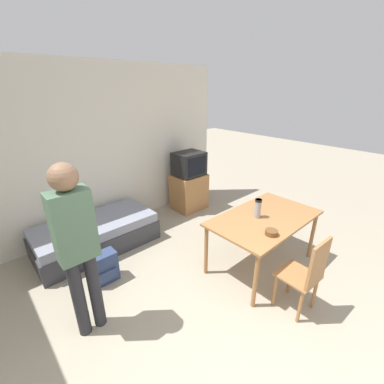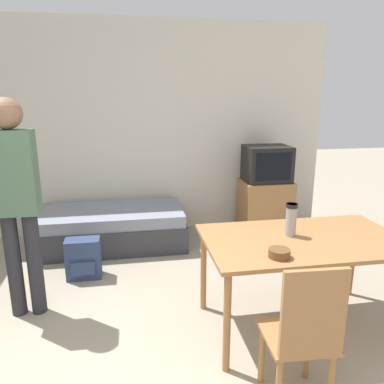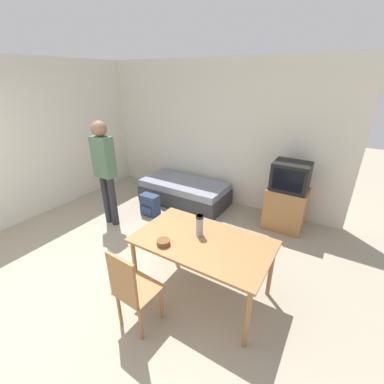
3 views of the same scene
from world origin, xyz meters
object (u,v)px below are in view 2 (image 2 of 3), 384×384
at_px(dining_table, 303,247).
at_px(wooden_chair, 304,333).
at_px(mate_bowl, 279,253).
at_px(backpack, 83,259).
at_px(person_standing, 16,193).
at_px(tv, 265,193).
at_px(daybed, 112,228).
at_px(thermos_flask, 291,218).

height_order(dining_table, wooden_chair, wooden_chair).
bearing_deg(mate_bowl, backpack, 135.19).
bearing_deg(person_standing, tv, 28.94).
bearing_deg(backpack, daybed, 72.48).
bearing_deg(thermos_flask, dining_table, -39.64).
bearing_deg(mate_bowl, daybed, 118.16).
distance_m(tv, person_standing, 3.04).
distance_m(tv, wooden_chair, 2.91).
distance_m(dining_table, wooden_chair, 0.86).
distance_m(mate_bowl, backpack, 2.11).
relative_size(wooden_chair, mate_bowl, 6.56).
relative_size(daybed, tv, 1.51).
bearing_deg(wooden_chair, daybed, 113.09).
bearing_deg(tv, daybed, -177.52).
height_order(person_standing, backpack, person_standing).
xyz_separation_m(person_standing, mate_bowl, (1.84, -0.86, -0.27)).
height_order(dining_table, backpack, dining_table).
relative_size(dining_table, mate_bowl, 10.39).
bearing_deg(mate_bowl, person_standing, 154.83).
relative_size(daybed, dining_table, 1.17).
xyz_separation_m(tv, thermos_flask, (-0.55, -1.95, 0.34)).
bearing_deg(dining_table, thermos_flask, 140.36).
distance_m(daybed, person_standing, 1.72).
relative_size(daybed, thermos_flask, 6.94).
xyz_separation_m(daybed, tv, (1.98, 0.09, 0.33)).
xyz_separation_m(tv, backpack, (-2.23, -0.88, -0.35)).
height_order(wooden_chair, person_standing, person_standing).
xyz_separation_m(dining_table, person_standing, (-2.15, 0.57, 0.37)).
xyz_separation_m(daybed, thermos_flask, (1.43, -1.87, 0.67)).
height_order(wooden_chair, thermos_flask, thermos_flask).
relative_size(daybed, person_standing, 0.99).
bearing_deg(daybed, mate_bowl, -61.84).
bearing_deg(tv, backpack, -158.45).
xyz_separation_m(wooden_chair, thermos_flask, (0.27, 0.84, 0.37)).
bearing_deg(tv, thermos_flask, -105.67).
bearing_deg(thermos_flask, daybed, 127.41).
bearing_deg(thermos_flask, backpack, 147.38).
bearing_deg(wooden_chair, dining_table, 65.22).
distance_m(tv, backpack, 2.42).
relative_size(dining_table, wooden_chair, 1.58).
distance_m(daybed, backpack, 0.83).
distance_m(daybed, thermos_flask, 2.44).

